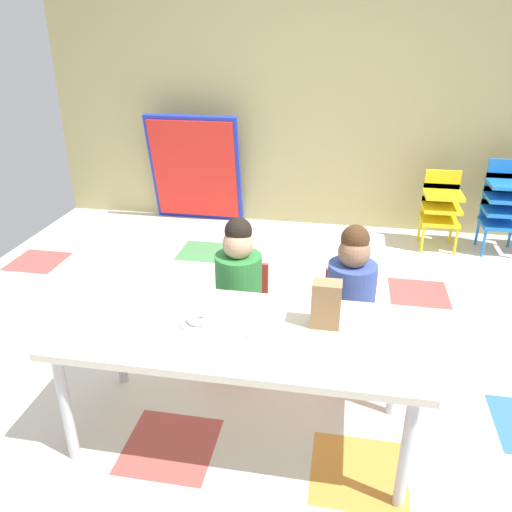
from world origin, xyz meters
TOP-DOWN VIEW (x-y plane):
  - ground_plane at (-0.00, 0.00)m, footprint 5.21×4.55m
  - back_wall at (0.00, 2.28)m, footprint 5.21×0.10m
  - craft_table at (-0.13, -0.75)m, footprint 1.65×0.69m
  - seated_child_near_camera at (-0.25, -0.18)m, footprint 0.34×0.34m
  - seated_child_middle_seat at (0.36, -0.18)m, footprint 0.32×0.32m
  - kid_chair_yellow_stack at (1.14, 1.85)m, footprint 0.32×0.30m
  - kid_chair_blue_stack at (1.65, 1.85)m, footprint 0.32×0.30m
  - folded_activity_table at (-1.17, 2.08)m, footprint 0.90×0.29m
  - paper_bag_brown at (0.25, -0.65)m, footprint 0.13×0.09m
  - paper_plate_near_edge at (-0.32, -0.74)m, footprint 0.18×0.18m
  - paper_plate_center_table at (0.00, -0.78)m, footprint 0.18×0.18m
  - donut_powdered_on_plate at (-0.32, -0.74)m, footprint 0.11×0.11m

SIDE VIEW (x-z plane):
  - ground_plane at x=0.00m, z-range -0.02..0.00m
  - kid_chair_yellow_stack at x=1.14m, z-range 0.06..0.74m
  - kid_chair_blue_stack at x=1.65m, z-range 0.06..0.86m
  - folded_activity_table at x=-1.17m, z-range -0.01..1.08m
  - seated_child_near_camera at x=-0.25m, z-range 0.10..1.01m
  - seated_child_middle_seat at x=0.36m, z-range 0.10..1.01m
  - craft_table at x=-0.13m, z-range 0.25..0.86m
  - paper_plate_near_edge at x=-0.32m, z-range 0.61..0.62m
  - paper_plate_center_table at x=0.00m, z-range 0.61..0.62m
  - donut_powdered_on_plate at x=-0.32m, z-range 0.62..0.66m
  - paper_bag_brown at x=0.25m, z-range 0.61..0.83m
  - back_wall at x=0.00m, z-range 0.00..2.44m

